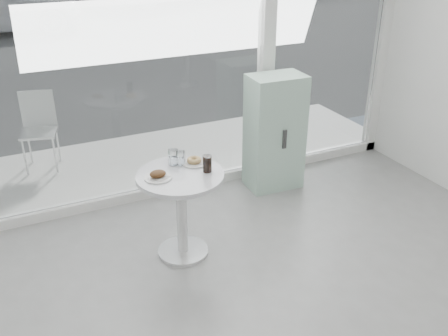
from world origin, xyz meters
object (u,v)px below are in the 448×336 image
patio_chair (39,125)px  plate_fritter (158,175)px  water_tumbler_a (173,158)px  plate_donut (194,161)px  cola_glass (207,164)px  mint_cabinet (275,133)px  water_tumbler_b (181,159)px  main_table (181,198)px

patio_chair → plate_fritter: size_ratio=3.97×
water_tumbler_a → plate_donut: bearing=-19.7°
plate_fritter → cola_glass: (0.40, -0.06, 0.04)m
plate_donut → cola_glass: cola_glass is taller
plate_fritter → water_tumbler_a: 0.27m
mint_cabinet → water_tumbler_a: bearing=-154.1°
plate_fritter → water_tumbler_b: (0.25, 0.16, 0.03)m
mint_cabinet → water_tumbler_b: (-1.27, -0.60, 0.21)m
water_tumbler_b → cola_glass: 0.26m
patio_chair → cola_glass: size_ratio=6.12×
main_table → cola_glass: bearing=-14.2°
plate_fritter → water_tumbler_b: water_tumbler_b is taller
mint_cabinet → water_tumbler_b: mint_cabinet is taller
main_table → mint_cabinet: 1.55m
mint_cabinet → main_table: bearing=-147.8°
plate_fritter → water_tumbler_a: water_tumbler_a is taller
main_table → cola_glass: size_ratio=5.40×
main_table → water_tumbler_b: bearing=66.5°
main_table → cola_glass: cola_glass is taller
plate_fritter → patio_chair: bearing=107.0°
plate_fritter → water_tumbler_a: (0.20, 0.19, 0.03)m
plate_donut → water_tumbler_a: bearing=160.3°
water_tumbler_a → water_tumbler_b: 0.06m
cola_glass → mint_cabinet: bearing=36.1°
plate_donut → cola_glass: 0.20m
patio_chair → cola_glass: bearing=-50.4°
plate_fritter → cola_glass: cola_glass is taller
main_table → plate_fritter: size_ratio=3.50×
main_table → patio_chair: size_ratio=0.88×
patio_chair → cola_glass: 2.55m
patio_chair → main_table: bearing=-54.5°
main_table → mint_cabinet: bearing=29.7°
main_table → plate_donut: size_ratio=3.59×
patio_chair → plate_donut: 2.36m
mint_cabinet → cola_glass: bearing=-141.4°
main_table → mint_cabinet: size_ratio=0.63×
plate_donut → water_tumbler_b: (-0.11, 0.03, 0.03)m
plate_donut → cola_glass: bearing=-78.0°
mint_cabinet → patio_chair: (-2.21, 1.47, -0.07)m
patio_chair → water_tumbler_a: size_ratio=6.49×
mint_cabinet → cola_glass: mint_cabinet is taller
patio_chair → water_tumbler_b: size_ratio=7.14×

